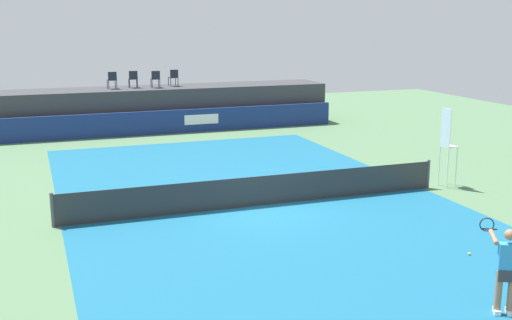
{
  "coord_description": "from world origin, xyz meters",
  "views": [
    {
      "loc": [
        -6.58,
        -17.86,
        5.75
      ],
      "look_at": [
        0.59,
        2.0,
        1.0
      ],
      "focal_mm": 44.3,
      "sensor_mm": 36.0,
      "label": 1
    }
  ],
  "objects": [
    {
      "name": "net_post_far",
      "position": [
        6.2,
        0.0,
        0.5
      ],
      "size": [
        0.1,
        0.1,
        1.0
      ],
      "primitive_type": "cylinder",
      "color": "#4C4C51",
      "rests_on": "ground"
    },
    {
      "name": "sponsor_wall",
      "position": [
        0.01,
        13.5,
        0.6
      ],
      "size": [
        18.0,
        0.22,
        1.2
      ],
      "color": "navy",
      "rests_on": "ground"
    },
    {
      "name": "tennis_net",
      "position": [
        0.0,
        0.0,
        0.47
      ],
      "size": [
        12.4,
        0.02,
        0.95
      ],
      "primitive_type": "cube",
      "color": "#2D2D2D",
      "rests_on": "ground"
    },
    {
      "name": "tennis_player",
      "position": [
        1.99,
        -8.61,
        0.96
      ],
      "size": [
        0.67,
        1.26,
        1.77
      ],
      "color": "white",
      "rests_on": "court_inner"
    },
    {
      "name": "spectator_chair_far_left",
      "position": [
        -2.51,
        15.16,
        2.69
      ],
      "size": [
        0.47,
        0.47,
        0.89
      ],
      "color": "#1E232D",
      "rests_on": "spectator_platform"
    },
    {
      "name": "net_post_near",
      "position": [
        -6.2,
        0.0,
        0.5
      ],
      "size": [
        0.1,
        0.1,
        1.0
      ],
      "primitive_type": "cylinder",
      "color": "#4C4C51",
      "rests_on": "ground"
    },
    {
      "name": "spectator_chair_center",
      "position": [
        -0.3,
        14.98,
        2.69
      ],
      "size": [
        0.46,
        0.46,
        0.89
      ],
      "color": "#1E232D",
      "rests_on": "spectator_platform"
    },
    {
      "name": "spectator_chair_left",
      "position": [
        -1.4,
        15.35,
        2.69
      ],
      "size": [
        0.46,
        0.46,
        0.89
      ],
      "color": "#1E232D",
      "rests_on": "spectator_platform"
    },
    {
      "name": "spectator_chair_right",
      "position": [
        0.76,
        15.45,
        2.69
      ],
      "size": [
        0.48,
        0.48,
        0.89
      ],
      "color": "#1E232D",
      "rests_on": "spectator_platform"
    },
    {
      "name": "umpire_chair",
      "position": [
        6.88,
        -0.02,
        1.59
      ],
      "size": [
        0.5,
        0.5,
        2.76
      ],
      "color": "white",
      "rests_on": "ground"
    },
    {
      "name": "tennis_ball",
      "position": [
        3.43,
        -5.76,
        0.04
      ],
      "size": [
        0.07,
        0.07,
        0.07
      ],
      "primitive_type": "sphere",
      "color": "#D8EA33",
      "rests_on": "court_inner"
    },
    {
      "name": "ground_plane",
      "position": [
        0.0,
        3.0,
        0.0
      ],
      "size": [
        48.0,
        48.0,
        0.0
      ],
      "primitive_type": "plane",
      "color": "#4C704C"
    },
    {
      "name": "court_inner",
      "position": [
        0.0,
        0.0,
        0.0
      ],
      "size": [
        12.0,
        22.0,
        0.0
      ],
      "primitive_type": "cube",
      "color": "#16597A",
      "rests_on": "ground"
    },
    {
      "name": "spectator_platform",
      "position": [
        0.0,
        15.3,
        1.1
      ],
      "size": [
        18.0,
        2.8,
        2.2
      ],
      "primitive_type": "cube",
      "color": "#38383D",
      "rests_on": "ground"
    }
  ]
}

